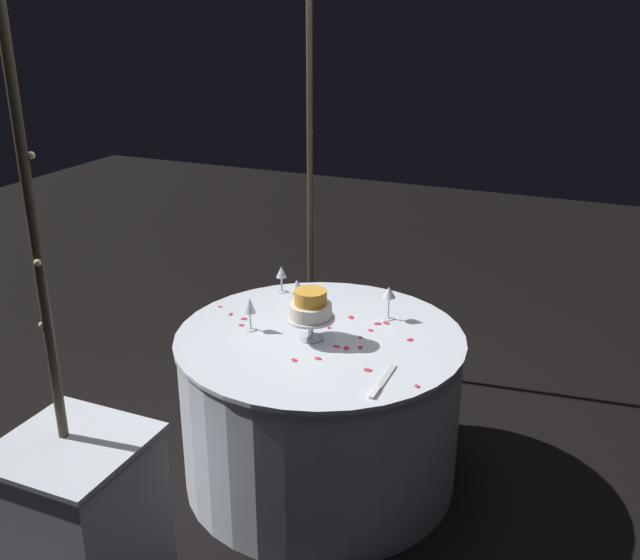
# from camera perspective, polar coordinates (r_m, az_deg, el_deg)

# --- Properties ---
(ground_plane) EXTENTS (12.00, 12.00, 0.00)m
(ground_plane) POSITION_cam_1_polar(r_m,az_deg,el_deg) (3.73, 0.00, -14.91)
(ground_plane) COLOR black
(decorative_arch) EXTENTS (2.22, 0.06, 2.51)m
(decorative_arch) POSITION_cam_1_polar(r_m,az_deg,el_deg) (3.31, -8.68, 10.99)
(decorative_arch) COLOR #473D2D
(decorative_arch) RESTS_ON ground
(main_table) EXTENTS (1.33, 1.33, 0.76)m
(main_table) POSITION_cam_1_polar(r_m,az_deg,el_deg) (3.52, 0.00, -9.90)
(main_table) COLOR silver
(main_table) RESTS_ON ground
(side_table) EXTENTS (0.50, 0.50, 0.73)m
(side_table) POSITION_cam_1_polar(r_m,az_deg,el_deg) (2.99, -18.14, -17.86)
(side_table) COLOR silver
(side_table) RESTS_ON ground
(tiered_cake) EXTENTS (0.22, 0.22, 0.24)m
(tiered_cake) POSITION_cam_1_polar(r_m,az_deg,el_deg) (3.24, -0.74, -2.22)
(tiered_cake) COLOR silver
(tiered_cake) RESTS_ON main_table
(wine_glass_0) EXTENTS (0.06, 0.06, 0.17)m
(wine_glass_0) POSITION_cam_1_polar(r_m,az_deg,el_deg) (3.47, 5.42, -1.12)
(wine_glass_0) COLOR silver
(wine_glass_0) RESTS_ON main_table
(wine_glass_1) EXTENTS (0.06, 0.06, 0.14)m
(wine_glass_1) POSITION_cam_1_polar(r_m,az_deg,el_deg) (3.79, -3.04, 0.51)
(wine_glass_1) COLOR silver
(wine_glass_1) RESTS_ON main_table
(wine_glass_2) EXTENTS (0.07, 0.07, 0.15)m
(wine_glass_2) POSITION_cam_1_polar(r_m,az_deg,el_deg) (3.58, -1.82, -0.55)
(wine_glass_2) COLOR silver
(wine_glass_2) RESTS_ON main_table
(wine_glass_3) EXTENTS (0.06, 0.06, 0.16)m
(wine_glass_3) POSITION_cam_1_polar(r_m,az_deg,el_deg) (3.36, -5.52, -2.14)
(wine_glass_3) COLOR silver
(wine_glass_3) RESTS_ON main_table
(cake_knife) EXTENTS (0.30, 0.03, 0.01)m
(cake_knife) POSITION_cam_1_polar(r_m,az_deg,el_deg) (2.94, 4.85, -8.07)
(cake_knife) COLOR silver
(cake_knife) RESTS_ON main_table
(rose_petal_0) EXTENTS (0.04, 0.03, 0.00)m
(rose_petal_0) POSITION_cam_1_polar(r_m,az_deg,el_deg) (3.22, 3.17, -5.29)
(rose_petal_0) COLOR #E02D47
(rose_petal_0) RESTS_ON main_table
(rose_petal_1) EXTENTS (0.03, 0.04, 0.00)m
(rose_petal_1) POSITION_cam_1_polar(r_m,az_deg,el_deg) (3.04, 3.77, -7.05)
(rose_petal_1) COLOR #E02D47
(rose_petal_1) RESTS_ON main_table
(rose_petal_2) EXTENTS (0.04, 0.04, 0.00)m
(rose_petal_2) POSITION_cam_1_polar(r_m,az_deg,el_deg) (3.31, 7.07, -4.66)
(rose_petal_2) COLOR #E02D47
(rose_petal_2) RESTS_ON main_table
(rose_petal_3) EXTENTS (0.04, 0.05, 0.00)m
(rose_petal_3) POSITION_cam_1_polar(r_m,az_deg,el_deg) (3.47, 5.20, -3.36)
(rose_petal_3) COLOR #E02D47
(rose_petal_3) RESTS_ON main_table
(rose_petal_4) EXTENTS (0.03, 0.03, 0.00)m
(rose_petal_4) POSITION_cam_1_polar(r_m,az_deg,el_deg) (3.39, 3.97, -3.94)
(rose_petal_4) COLOR #E02D47
(rose_petal_4) RESTS_ON main_table
(rose_petal_5) EXTENTS (0.05, 0.04, 0.00)m
(rose_petal_5) POSITION_cam_1_polar(r_m,az_deg,el_deg) (3.52, 2.44, -2.94)
(rose_petal_5) COLOR #E02D47
(rose_petal_5) RESTS_ON main_table
(rose_petal_6) EXTENTS (0.03, 0.03, 0.00)m
(rose_petal_6) POSITION_cam_1_polar(r_m,az_deg,el_deg) (2.94, 7.62, -8.25)
(rose_petal_6) COLOR #E02D47
(rose_petal_6) RESTS_ON main_table
(rose_petal_7) EXTENTS (0.04, 0.03, 0.00)m
(rose_petal_7) POSITION_cam_1_polar(r_m,az_deg,el_deg) (3.57, -7.02, -2.67)
(rose_petal_7) COLOR #E02D47
(rose_petal_7) RESTS_ON main_table
(rose_petal_8) EXTENTS (0.03, 0.04, 0.00)m
(rose_petal_8) POSITION_cam_1_polar(r_m,az_deg,el_deg) (3.12, -0.16, -6.17)
(rose_petal_8) COLOR #E02D47
(rose_petal_8) RESTS_ON main_table
(rose_petal_9) EXTENTS (0.03, 0.03, 0.00)m
(rose_petal_9) POSITION_cam_1_polar(r_m,az_deg,el_deg) (3.45, -1.08, -3.43)
(rose_petal_9) COLOR #E02D47
(rose_petal_9) RESTS_ON main_table
(rose_petal_10) EXTENTS (0.04, 0.04, 0.00)m
(rose_petal_10) POSITION_cam_1_polar(r_m,az_deg,el_deg) (3.11, -1.97, -6.30)
(rose_petal_10) COLOR #E02D47
(rose_petal_10) RESTS_ON main_table
(rose_petal_11) EXTENTS (0.03, 0.04, 0.00)m
(rose_petal_11) POSITION_cam_1_polar(r_m,az_deg,el_deg) (3.23, 1.31, -5.21)
(rose_petal_11) COLOR #E02D47
(rose_petal_11) RESTS_ON main_table
(rose_petal_12) EXTENTS (0.02, 0.03, 0.00)m
(rose_petal_12) POSITION_cam_1_polar(r_m,az_deg,el_deg) (3.45, -6.19, -3.53)
(rose_petal_12) COLOR #E02D47
(rose_petal_12) RESTS_ON main_table
(rose_petal_13) EXTENTS (0.04, 0.04, 0.00)m
(rose_petal_13) POSITION_cam_1_polar(r_m,az_deg,el_deg) (3.46, 4.53, -3.42)
(rose_petal_13) COLOR #E02D47
(rose_petal_13) RESTS_ON main_table
(rose_petal_14) EXTENTS (0.02, 0.03, 0.00)m
(rose_petal_14) POSITION_cam_1_polar(r_m,az_deg,el_deg) (3.67, -7.83, -2.07)
(rose_petal_14) COLOR #E02D47
(rose_petal_14) RESTS_ON main_table
(rose_petal_15) EXTENTS (0.04, 0.04, 0.00)m
(rose_petal_15) POSITION_cam_1_polar(r_m,az_deg,el_deg) (3.52, -5.98, -3.03)
(rose_petal_15) COLOR #E02D47
(rose_petal_15) RESTS_ON main_table
(rose_petal_16) EXTENTS (0.03, 0.02, 0.00)m
(rose_petal_16) POSITION_cam_1_polar(r_m,az_deg,el_deg) (3.41, 0.73, -3.75)
(rose_petal_16) COLOR #E02D47
(rose_petal_16) RESTS_ON main_table
(rose_petal_17) EXTENTS (0.03, 0.02, 0.00)m
(rose_petal_17) POSITION_cam_1_polar(r_m,az_deg,el_deg) (3.31, 3.18, -4.52)
(rose_petal_17) COLOR #E02D47
(rose_petal_17) RESTS_ON main_table
(rose_petal_18) EXTENTS (0.03, 0.04, 0.00)m
(rose_petal_18) POSITION_cam_1_polar(r_m,az_deg,el_deg) (3.45, -1.31, -3.42)
(rose_petal_18) COLOR #E02D47
(rose_petal_18) RESTS_ON main_table
(rose_petal_19) EXTENTS (0.04, 0.03, 0.00)m
(rose_petal_19) POSITION_cam_1_polar(r_m,az_deg,el_deg) (3.21, 2.08, -5.35)
(rose_petal_19) COLOR #E02D47
(rose_petal_19) RESTS_ON main_table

